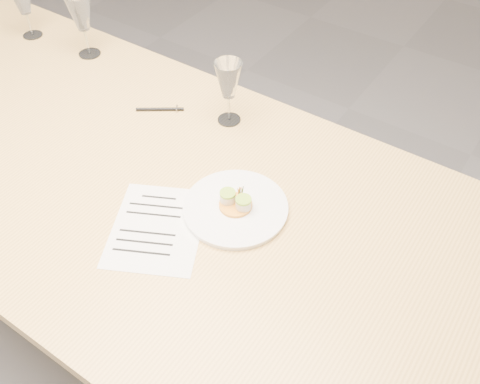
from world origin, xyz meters
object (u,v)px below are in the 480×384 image
Objects in this scene: recipe_sheet at (157,227)px; wine_glass_1 at (81,14)px; wine_glass_2 at (228,81)px; dining_table at (140,190)px; dinner_plate at (236,207)px; ballpoint_pen at (160,109)px.

wine_glass_1 is (-0.72, 0.48, 0.15)m from recipe_sheet.
wine_glass_2 is (-0.10, 0.45, 0.14)m from recipe_sheet.
dinner_plate is (0.30, 0.04, 0.08)m from dining_table.
wine_glass_1 is at bearing 159.14° from dinner_plate.
dining_table is 0.40m from wine_glass_2.
dining_table is at bearing -97.71° from ballpoint_pen.
wine_glass_1 reaches higher than wine_glass_2.
wine_glass_2 reaches higher than recipe_sheet.
dining_table is 0.32m from dinner_plate.
wine_glass_1 is at bearing 119.46° from recipe_sheet.
dining_table is 0.22m from recipe_sheet.
dinner_plate is 2.10× the size of ballpoint_pen.
dining_table is 8.93× the size of dinner_plate.
wine_glass_1 is at bearing 130.36° from ballpoint_pen.
ballpoint_pen is at bearing 117.09° from dining_table.
wine_glass_1 is 1.09× the size of wine_glass_2.
dinner_plate is 1.34× the size of wine_glass_2.
wine_glass_1 reaches higher than ballpoint_pen.
wine_glass_2 is at bearing 75.47° from recipe_sheet.
dinner_plate is at bearing -52.37° from wine_glass_2.
recipe_sheet is (-0.13, -0.16, -0.01)m from dinner_plate.
ballpoint_pen is (-0.30, 0.37, 0.00)m from recipe_sheet.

